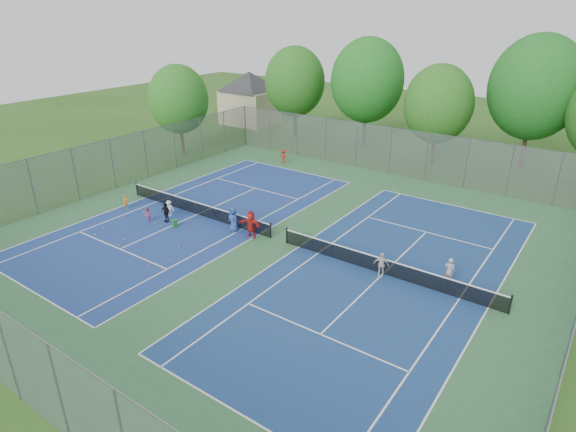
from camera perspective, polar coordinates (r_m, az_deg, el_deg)
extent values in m
plane|color=#29541A|center=(29.68, -1.12, -2.93)|extent=(120.00, 120.00, 0.00)
cube|color=#2D6039|center=(29.68, -1.12, -2.92)|extent=(32.00, 32.00, 0.01)
cube|color=navy|center=(33.93, -10.68, 0.20)|extent=(10.97, 23.77, 0.01)
cube|color=navy|center=(26.61, 11.20, -6.74)|extent=(10.97, 23.77, 0.01)
cube|color=black|center=(33.76, -10.74, 0.88)|extent=(12.87, 0.10, 0.91)
cube|color=black|center=(26.39, 11.27, -5.92)|extent=(12.87, 0.10, 0.91)
cube|color=gray|center=(42.08, 12.01, 7.56)|extent=(32.00, 0.10, 4.00)
cube|color=gray|center=(20.14, -30.23, -14.11)|extent=(32.00, 0.10, 4.00)
cube|color=gray|center=(39.93, -20.06, 5.78)|extent=(0.10, 32.00, 4.00)
cube|color=#B7A88C|center=(60.10, -4.54, 12.73)|extent=(6.00, 5.00, 4.00)
pyramid|color=#2D2D33|center=(59.46, -4.68, 16.71)|extent=(11.03, 11.03, 2.20)
cylinder|color=#443326|center=(53.85, 0.79, 11.25)|extent=(0.36, 0.36, 3.50)
ellipsoid|color=#26611C|center=(53.11, 0.81, 15.63)|extent=(6.40, 6.40, 7.36)
cylinder|color=#443326|center=(50.69, 9.04, 10.39)|extent=(0.36, 0.36, 3.85)
ellipsoid|color=#1D661D|center=(49.86, 9.38, 15.57)|extent=(7.20, 7.20, 8.28)
cylinder|color=#443326|center=(46.03, 16.83, 7.89)|extent=(0.36, 0.36, 3.15)
ellipsoid|color=#29611C|center=(45.22, 17.40, 12.55)|extent=(6.00, 6.00, 6.90)
cylinder|color=#443326|center=(47.18, 26.19, 7.50)|extent=(0.36, 0.36, 4.20)
ellipsoid|color=#1B5D1C|center=(46.26, 27.31, 13.37)|extent=(7.60, 7.60, 8.74)
cylinder|color=#443326|center=(48.28, -12.47, 9.04)|extent=(0.36, 0.36, 3.15)
ellipsoid|color=#26671D|center=(47.52, -12.86, 13.33)|extent=(5.60, 5.60, 6.44)
cube|color=#1845B4|center=(33.78, -8.51, 0.48)|extent=(0.39, 0.39, 0.28)
cube|color=#227D31|center=(32.20, -13.26, -0.86)|extent=(0.34, 0.34, 0.53)
imported|color=orange|center=(36.02, -18.71, 1.58)|extent=(0.42, 0.33, 1.03)
imported|color=#D0507D|center=(33.38, -16.32, 0.16)|extent=(0.62, 0.56, 1.03)
imported|color=silver|center=(33.97, -13.89, 0.91)|extent=(0.79, 0.57, 1.10)
imported|color=black|center=(32.99, -14.29, 0.43)|extent=(0.81, 0.36, 1.37)
imported|color=navy|center=(30.71, -6.51, -0.41)|extent=(0.93, 0.73, 1.67)
imported|color=red|center=(29.83, -4.42, -1.00)|extent=(1.66, 0.64, 1.75)
imported|color=#A22317|center=(44.32, -0.55, 7.07)|extent=(0.96, 0.77, 1.30)
imported|color=#98989B|center=(26.22, 18.58, -6.21)|extent=(0.58, 0.41, 1.52)
imported|color=silver|center=(26.10, 10.99, -5.65)|extent=(0.87, 0.53, 1.38)
sphere|color=#B9CE30|center=(33.32, -13.68, -0.49)|extent=(0.07, 0.07, 0.07)
sphere|color=#AFD331|center=(30.78, -19.40, -3.29)|extent=(0.07, 0.07, 0.07)
sphere|color=#D0E134|center=(27.37, -14.64, -6.14)|extent=(0.07, 0.07, 0.07)
sphere|color=#D1F438|center=(29.59, -12.81, -3.58)|extent=(0.07, 0.07, 0.07)
sphere|color=#CEDF34|center=(35.09, -16.71, 0.41)|extent=(0.07, 0.07, 0.07)
sphere|color=#CAF539|center=(31.39, -18.78, -2.67)|extent=(0.07, 0.07, 0.07)
sphere|color=yellow|center=(33.11, -15.53, -0.86)|extent=(0.07, 0.07, 0.07)
sphere|color=#B8D932|center=(32.70, -21.87, -2.06)|extent=(0.07, 0.07, 0.07)
sphere|color=#AED531|center=(32.62, -14.96, -1.16)|extent=(0.07, 0.07, 0.07)
sphere|color=#B9CE30|center=(28.20, -13.75, -5.11)|extent=(0.07, 0.07, 0.07)
sphere|color=gold|center=(33.37, -21.03, -1.42)|extent=(0.07, 0.07, 0.07)
sphere|color=#ADC72E|center=(28.01, -16.11, -5.59)|extent=(0.07, 0.07, 0.07)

